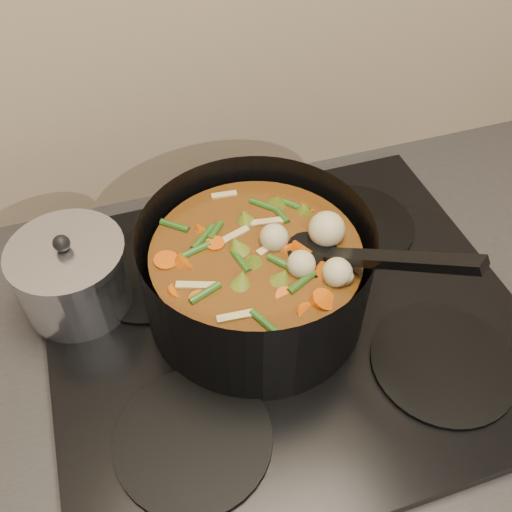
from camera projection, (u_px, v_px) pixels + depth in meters
name	position (u px, v px, depth m)	size (l,w,h in m)	color
counter	(277.00, 461.00, 1.11)	(2.64, 0.64, 0.91)	brown
stovetop	(286.00, 320.00, 0.77)	(0.62, 0.54, 0.03)	black
stockpot	(256.00, 274.00, 0.73)	(0.38, 0.38, 0.21)	black
saucepan	(73.00, 275.00, 0.74)	(0.15, 0.15, 0.12)	silver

